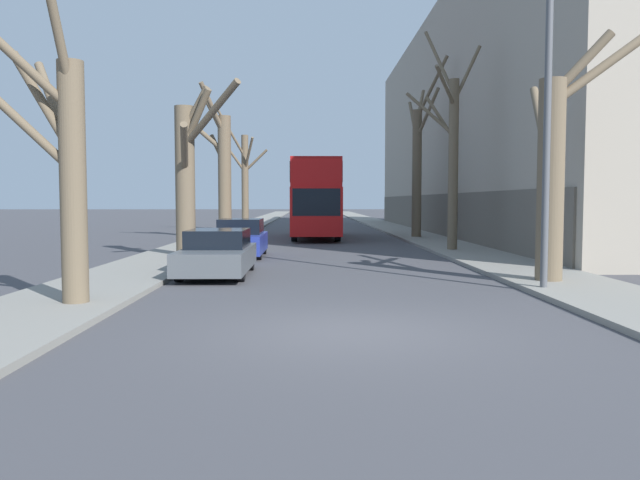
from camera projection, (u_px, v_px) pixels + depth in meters
name	position (u px, v px, depth m)	size (l,w,h in m)	color
ground_plane	(351.00, 332.00, 9.97)	(300.00, 300.00, 0.00)	#424247
sidewalk_left	(257.00, 222.00, 59.76)	(2.76, 120.00, 0.12)	gray
sidewalk_right	(375.00, 222.00, 59.96)	(2.76, 120.00, 0.12)	gray
building_facade_right	(505.00, 124.00, 40.24)	(10.08, 46.02, 14.10)	#9E9384
street_tree_left_0	(61.00, 155.00, 11.92)	(3.03, 2.82, 6.99)	brown
street_tree_left_1	(187.00, 172.00, 22.52)	(2.66, 2.72, 6.18)	brown
street_tree_left_2	(223.00, 171.00, 33.97)	(2.03, 2.49, 8.31)	brown
street_tree_left_3	(244.00, 177.00, 43.74)	(3.38, 1.78, 8.24)	brown
street_tree_right_0	(555.00, 166.00, 15.44)	(3.12, 3.32, 6.52)	brown
street_tree_right_1	(451.00, 152.00, 25.27)	(2.97, 3.51, 9.31)	brown
street_tree_right_2	(418.00, 163.00, 34.31)	(1.65, 3.69, 9.71)	brown
double_decker_bus	(315.00, 195.00, 35.08)	(2.61, 10.02, 4.26)	red
parked_car_0	(218.00, 253.00, 17.49)	(1.81, 4.41, 1.29)	#4C5156
parked_car_1	(241.00, 239.00, 23.37)	(1.77, 4.07, 1.42)	navy
lamp_post	(545.00, 64.00, 13.94)	(1.40, 0.20, 9.34)	#4C4F54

